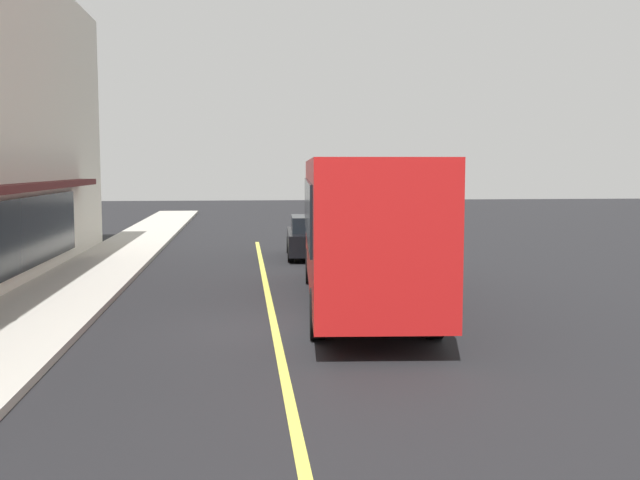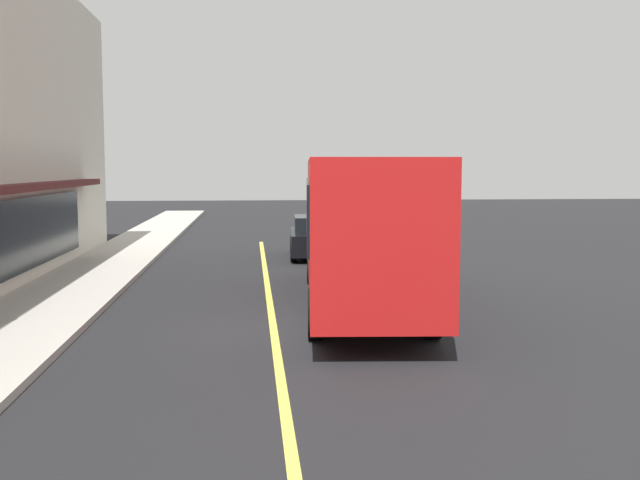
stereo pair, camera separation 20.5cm
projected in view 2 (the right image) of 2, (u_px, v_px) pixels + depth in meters
The scene contains 5 objects.
ground at pixel (273, 329), 15.44m from camera, with size 120.00×120.00×0.00m, color black.
sidewalk at pixel (12, 330), 14.95m from camera, with size 80.00×2.77×0.15m, color #B2ADA3.
lane_centre_stripe at pixel (273, 328), 15.44m from camera, with size 36.00×0.16×0.01m, color #D8D14C.
bus at pixel (361, 223), 17.87m from camera, with size 11.28×3.30×3.50m.
car_black at pixel (315, 237), 27.64m from camera, with size 4.38×2.02×1.52m.
Camera 2 is at (-15.21, 0.44, 3.33)m, focal length 41.90 mm.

